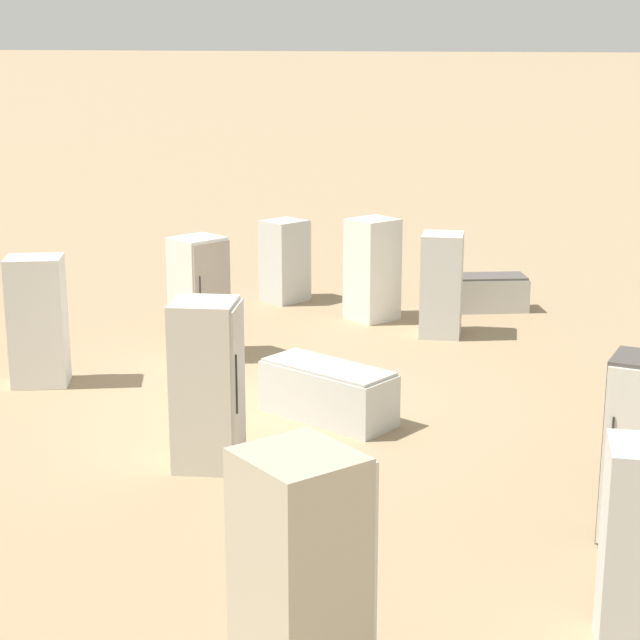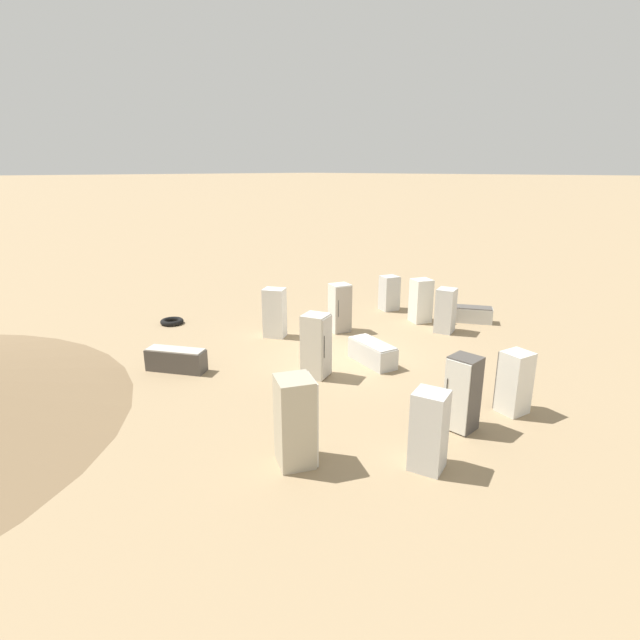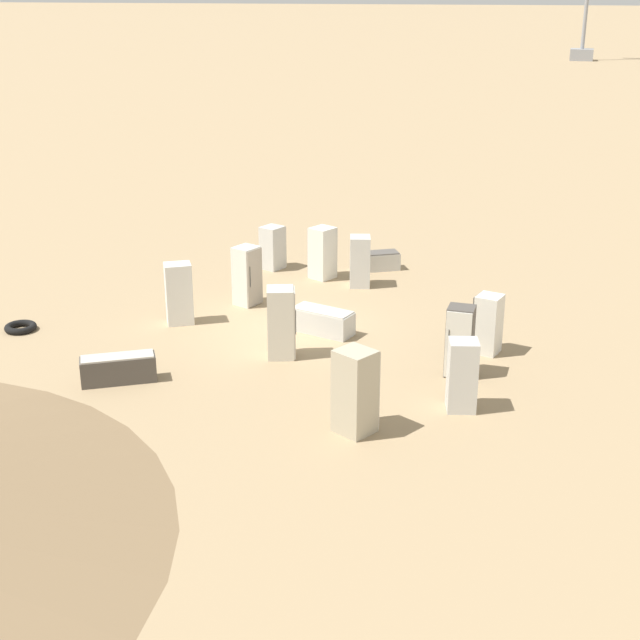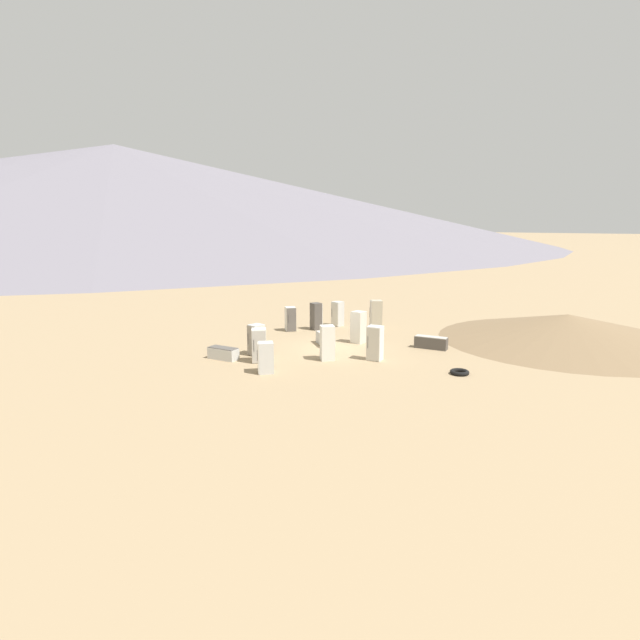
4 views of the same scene
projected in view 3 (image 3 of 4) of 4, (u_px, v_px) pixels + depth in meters
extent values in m
plane|color=#9E8460|center=(293.00, 329.00, 25.80)|extent=(1000.00, 1000.00, 0.00)
cube|color=gray|center=(582.00, 55.00, 119.54)|extent=(3.00, 3.00, 1.50)
cube|color=beige|center=(281.00, 323.00, 23.55)|extent=(0.88, 0.89, 1.92)
cube|color=#BCB7AD|center=(294.00, 323.00, 23.56)|extent=(0.26, 0.65, 1.85)
cylinder|color=#2D2D2D|center=(296.00, 323.00, 23.30)|extent=(0.02, 0.02, 0.67)
cube|color=silver|center=(360.00, 261.00, 29.23)|extent=(0.81, 0.87, 1.69)
cube|color=gray|center=(360.00, 258.00, 29.58)|extent=(0.62, 0.20, 1.62)
cylinder|color=#2D2D2D|center=(367.00, 255.00, 29.58)|extent=(0.02, 0.02, 0.59)
cube|color=#4C4742|center=(460.00, 341.00, 22.47)|extent=(0.68, 0.62, 1.83)
cube|color=silver|center=(458.00, 346.00, 22.18)|extent=(0.64, 0.05, 1.76)
cylinder|color=#2D2D2D|center=(448.00, 342.00, 22.18)|extent=(0.02, 0.02, 0.64)
cube|color=silver|center=(375.00, 262.00, 31.10)|extent=(1.77, 1.37, 0.59)
cube|color=#56514C|center=(375.00, 253.00, 30.99)|extent=(1.70, 1.32, 0.04)
cube|color=silver|center=(323.00, 253.00, 30.03)|extent=(0.94, 0.96, 1.75)
cube|color=#BCB7AD|center=(315.00, 251.00, 30.26)|extent=(0.34, 0.65, 1.68)
cylinder|color=#2D2D2D|center=(319.00, 247.00, 30.43)|extent=(0.02, 0.02, 0.61)
cube|color=silver|center=(247.00, 276.00, 27.53)|extent=(0.84, 0.88, 1.84)
cube|color=gray|center=(255.00, 278.00, 27.34)|extent=(0.28, 0.64, 1.77)
cylinder|color=#2D2D2D|center=(250.00, 277.00, 27.11)|extent=(0.02, 0.02, 0.65)
cube|color=white|center=(179.00, 294.00, 25.95)|extent=(0.96, 0.90, 1.82)
cube|color=beige|center=(178.00, 290.00, 26.24)|extent=(0.65, 0.40, 1.75)
cylinder|color=#2D2D2D|center=(186.00, 286.00, 26.30)|extent=(0.02, 0.02, 0.64)
cube|color=silver|center=(462.00, 376.00, 20.60)|extent=(0.80, 0.77, 1.72)
cube|color=beige|center=(461.00, 370.00, 20.92)|extent=(0.63, 0.19, 1.66)
cylinder|color=#2D2D2D|center=(471.00, 366.00, 20.91)|extent=(0.02, 0.02, 0.60)
cube|color=silver|center=(323.00, 322.00, 25.41)|extent=(1.90, 1.16, 0.67)
cube|color=#BCB7AD|center=(323.00, 310.00, 25.29)|extent=(1.82, 1.11, 0.04)
cube|color=#B2A88E|center=(355.00, 392.00, 19.52)|extent=(1.04, 1.02, 1.94)
cube|color=beige|center=(367.00, 386.00, 19.78)|extent=(0.68, 0.40, 1.87)
cylinder|color=#2D2D2D|center=(377.00, 386.00, 19.58)|extent=(0.02, 0.02, 0.68)
cube|color=silver|center=(488.00, 324.00, 23.88)|extent=(0.77, 0.79, 1.63)
cube|color=#56514C|center=(477.00, 322.00, 24.03)|extent=(0.20, 0.62, 1.56)
cylinder|color=#2D2D2D|center=(479.00, 316.00, 24.21)|extent=(0.02, 0.02, 0.57)
cube|color=silver|center=(272.00, 248.00, 31.09)|extent=(0.87, 0.89, 1.51)
cube|color=silver|center=(279.00, 245.00, 31.37)|extent=(0.60, 0.27, 1.45)
cylinder|color=#2D2D2D|center=(285.00, 244.00, 31.24)|extent=(0.02, 0.02, 0.53)
cube|color=#4C4742|center=(118.00, 370.00, 22.23)|extent=(1.88, 1.41, 0.67)
cube|color=#BCB7AD|center=(117.00, 357.00, 22.10)|extent=(1.80, 1.35, 0.04)
torus|color=black|center=(21.00, 327.00, 25.66)|extent=(0.91, 0.91, 0.20)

